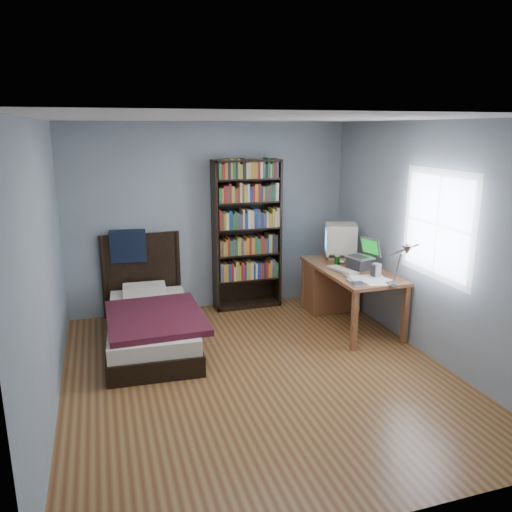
% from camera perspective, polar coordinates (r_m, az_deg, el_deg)
% --- Properties ---
extents(room, '(4.20, 4.24, 2.50)m').
position_cam_1_polar(room, '(4.76, 0.59, 0.27)').
color(room, brown).
rests_on(room, ground).
extents(desk, '(0.75, 1.53, 0.73)m').
position_cam_1_polar(desk, '(6.73, 9.05, -3.09)').
color(desk, brown).
rests_on(desk, floor).
extents(crt_monitor, '(0.54, 0.50, 0.47)m').
position_cam_1_polar(crt_monitor, '(6.68, 9.53, 1.95)').
color(crt_monitor, beige).
rests_on(crt_monitor, desk).
extents(laptop, '(0.37, 0.36, 0.38)m').
position_cam_1_polar(laptop, '(6.26, 11.86, -0.49)').
color(laptop, '#2D2D30').
rests_on(laptop, desk).
extents(desk_lamp, '(0.22, 0.48, 0.57)m').
position_cam_1_polar(desk_lamp, '(5.23, 16.67, 0.24)').
color(desk_lamp, '#99999E').
rests_on(desk_lamp, desk).
extents(keyboard, '(0.26, 0.45, 0.04)m').
position_cam_1_polar(keyboard, '(6.14, 9.87, -1.59)').
color(keyboard, '#BCB29C').
rests_on(keyboard, desk).
extents(speaker, '(0.10, 0.10, 0.16)m').
position_cam_1_polar(speaker, '(5.96, 13.57, -1.61)').
color(speaker, gray).
rests_on(speaker, desk).
extents(soda_can, '(0.07, 0.07, 0.12)m').
position_cam_1_polar(soda_can, '(6.39, 9.25, -0.53)').
color(soda_can, '#0C3B08').
rests_on(soda_can, desk).
extents(mouse, '(0.06, 0.11, 0.04)m').
position_cam_1_polar(mouse, '(6.50, 9.74, -0.65)').
color(mouse, silver).
rests_on(mouse, desk).
extents(phone_silver, '(0.06, 0.11, 0.02)m').
position_cam_1_polar(phone_silver, '(5.94, 10.31, -2.20)').
color(phone_silver, silver).
rests_on(phone_silver, desk).
extents(phone_grey, '(0.06, 0.10, 0.02)m').
position_cam_1_polar(phone_grey, '(5.74, 10.67, -2.81)').
color(phone_grey, gray).
rests_on(phone_grey, desk).
extents(external_drive, '(0.13, 0.13, 0.02)m').
position_cam_1_polar(external_drive, '(5.64, 11.64, -3.15)').
color(external_drive, gray).
rests_on(external_drive, desk).
extents(bookshelf, '(0.91, 0.30, 2.02)m').
position_cam_1_polar(bookshelf, '(6.74, -1.05, 2.43)').
color(bookshelf, black).
rests_on(bookshelf, floor).
extents(bed, '(1.08, 2.06, 1.16)m').
position_cam_1_polar(bed, '(5.95, -12.00, -7.17)').
color(bed, black).
rests_on(bed, floor).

